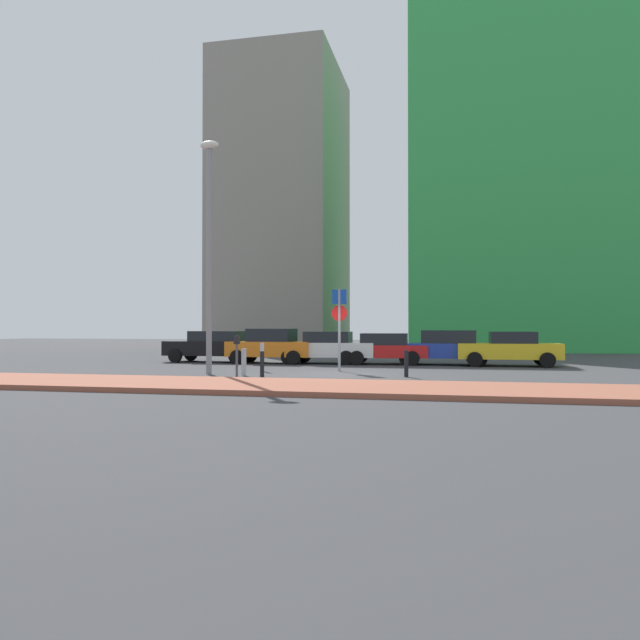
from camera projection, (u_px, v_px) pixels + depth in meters
name	position (u px, v px, depth m)	size (l,w,h in m)	color
ground_plane	(338.00, 374.00, 21.58)	(120.00, 120.00, 0.00)	#38383A
sidewalk_brick	(300.00, 387.00, 16.32)	(40.00, 3.72, 0.14)	#93513D
parked_car_black	(214.00, 345.00, 29.33)	(4.46, 2.03, 1.49)	black
parked_car_orange	(271.00, 346.00, 28.26)	(4.05, 2.03, 1.61)	orange
parked_car_white	(326.00, 347.00, 27.94)	(4.64, 2.22, 1.47)	white
parked_car_red	(382.00, 348.00, 27.50)	(4.32, 2.08, 1.40)	red
parked_car_blue	(445.00, 347.00, 27.01)	(4.63, 2.14, 1.54)	#1E389E
parked_car_yellow	(509.00, 348.00, 26.08)	(4.30, 2.00, 1.48)	gold
parking_sign_post	(339.00, 319.00, 23.13)	(0.60, 0.10, 3.14)	gray
parking_meter	(237.00, 350.00, 20.30)	(0.18, 0.14, 1.39)	#4C4C51
street_lamp	(209.00, 239.00, 21.60)	(0.70, 0.36, 8.32)	gray
traffic_bollard_near	(262.00, 364.00, 20.40)	(0.14, 0.14, 0.86)	black
traffic_bollard_mid	(406.00, 364.00, 20.34)	(0.14, 0.14, 0.90)	black
traffic_bollard_far	(262.00, 357.00, 23.02)	(0.15, 0.15, 1.08)	#B7B7BC
traffic_bollard_edge	(244.00, 362.00, 20.87)	(0.17, 0.17, 0.95)	#B7B7BC
building_colorful_midrise	(510.00, 184.00, 48.29)	(14.88, 17.37, 26.17)	green
building_under_construction	(283.00, 207.00, 56.06)	(10.35, 12.84, 25.65)	gray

